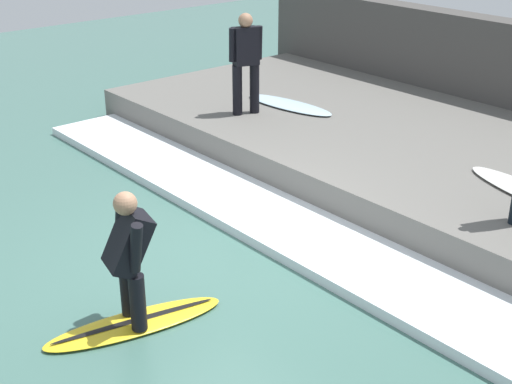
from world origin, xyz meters
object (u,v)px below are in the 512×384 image
(surfboard_riding, at_px, (135,323))
(surfer_riding, at_px, (129,252))
(surfer_waiting_near, at_px, (246,58))
(surfboard_waiting_near, at_px, (289,105))

(surfboard_riding, bearing_deg, surfer_riding, 90.00)
(surfer_waiting_near, distance_m, surfboard_waiting_near, 1.17)
(surfer_riding, bearing_deg, surfer_waiting_near, 38.46)
(surfer_waiting_near, bearing_deg, surfer_riding, -141.54)
(surfer_riding, height_order, surfboard_waiting_near, surfer_riding)
(surfboard_riding, xyz_separation_m, surfer_riding, (0.00, 0.00, 0.78))
(surfboard_riding, relative_size, surfer_waiting_near, 1.16)
(surfer_riding, distance_m, surfboard_waiting_near, 5.78)
(surfer_waiting_near, xyz_separation_m, surfboard_waiting_near, (0.77, -0.17, -0.86))
(surfer_riding, height_order, surfer_waiting_near, surfer_waiting_near)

